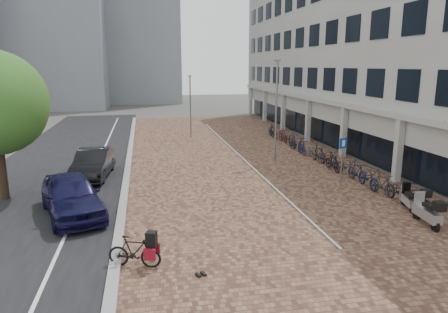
% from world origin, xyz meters
% --- Properties ---
extents(ground, '(140.00, 140.00, 0.00)m').
position_xyz_m(ground, '(0.00, 0.00, 0.00)').
color(ground, '#474442').
rests_on(ground, ground).
extents(plaza_brick, '(14.50, 42.00, 0.04)m').
position_xyz_m(plaza_brick, '(2.00, 12.00, 0.01)').
color(plaza_brick, brown).
rests_on(plaza_brick, ground).
extents(street_asphalt, '(8.00, 50.00, 0.03)m').
position_xyz_m(street_asphalt, '(-9.00, 12.00, 0.01)').
color(street_asphalt, black).
rests_on(street_asphalt, ground).
extents(curb, '(0.35, 42.00, 0.14)m').
position_xyz_m(curb, '(-5.10, 12.00, 0.07)').
color(curb, gray).
rests_on(curb, ground).
extents(lane_line, '(0.12, 44.00, 0.00)m').
position_xyz_m(lane_line, '(-7.00, 12.00, 0.02)').
color(lane_line, white).
rests_on(lane_line, street_asphalt).
extents(parking_line, '(0.10, 30.00, 0.00)m').
position_xyz_m(parking_line, '(2.20, 12.00, 0.04)').
color(parking_line, white).
rests_on(parking_line, plaza_brick).
extents(office_building, '(8.40, 40.00, 15.00)m').
position_xyz_m(office_building, '(12.97, 16.00, 8.44)').
color(office_building, '#A7A7A2').
rests_on(office_building, ground).
extents(bg_towers, '(33.00, 23.00, 32.00)m').
position_xyz_m(bg_towers, '(-14.34, 48.94, 13.96)').
color(bg_towers, gray).
rests_on(bg_towers, ground).
extents(car_navy, '(3.47, 5.38, 1.70)m').
position_xyz_m(car_navy, '(-7.05, 2.08, 0.85)').
color(car_navy, black).
rests_on(car_navy, ground).
extents(car_dark, '(2.06, 4.82, 1.55)m').
position_xyz_m(car_dark, '(-6.85, 7.96, 0.77)').
color(car_dark, black).
rests_on(car_dark, ground).
extents(hero_bike, '(1.72, 0.99, 1.17)m').
position_xyz_m(hero_bike, '(-4.50, -2.89, 0.52)').
color(hero_bike, black).
rests_on(hero_bike, ground).
extents(shoes, '(0.41, 0.38, 0.08)m').
position_xyz_m(shoes, '(-2.62, -3.87, 0.04)').
color(shoes, black).
rests_on(shoes, ground).
extents(scooter_front, '(0.82, 1.53, 1.00)m').
position_xyz_m(scooter_front, '(6.79, 0.08, 0.50)').
color(scooter_front, '#AFAFB4').
rests_on(scooter_front, ground).
extents(scooter_mid, '(0.54, 1.62, 1.11)m').
position_xyz_m(scooter_mid, '(6.95, -0.07, 0.55)').
color(scooter_mid, black).
rests_on(scooter_mid, ground).
extents(scooter_back, '(0.72, 1.78, 1.19)m').
position_xyz_m(scooter_back, '(6.35, -1.68, 0.60)').
color(scooter_back, '#99999E').
rests_on(scooter_back, ground).
extents(parking_sign, '(0.49, 0.23, 2.47)m').
position_xyz_m(parking_sign, '(5.62, 3.88, 1.66)').
color(parking_sign, slate).
rests_on(parking_sign, ground).
extents(lamp_near, '(0.12, 0.12, 6.26)m').
position_xyz_m(lamp_near, '(3.98, 9.58, 3.13)').
color(lamp_near, slate).
rests_on(lamp_near, ground).
extents(lamp_far, '(0.12, 0.12, 5.12)m').
position_xyz_m(lamp_far, '(-0.20, 19.59, 2.56)').
color(lamp_far, slate).
rests_on(lamp_far, ground).
extents(bike_row, '(1.26, 20.42, 1.05)m').
position_xyz_m(bike_row, '(6.73, 10.20, 0.52)').
color(bike_row, black).
rests_on(bike_row, ground).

